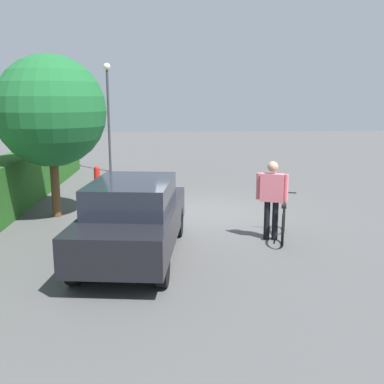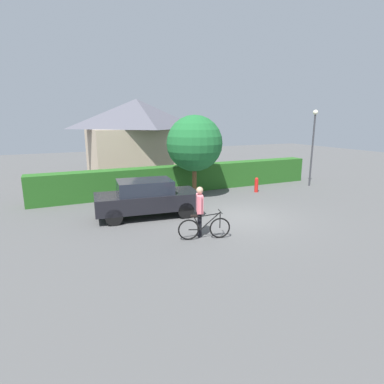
{
  "view_description": "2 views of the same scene",
  "coord_description": "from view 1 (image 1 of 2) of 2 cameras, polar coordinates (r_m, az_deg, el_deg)",
  "views": [
    {
      "loc": [
        -11.82,
        0.85,
        3.04
      ],
      "look_at": [
        -3.84,
        0.46,
        1.38
      ],
      "focal_mm": 42.53,
      "sensor_mm": 36.0,
      "label": 1
    },
    {
      "loc": [
        -6.77,
        -10.3,
        3.89
      ],
      "look_at": [
        -1.88,
        0.33,
        1.15
      ],
      "focal_mm": 29.11,
      "sensor_mm": 36.0,
      "label": 2
    }
  ],
  "objects": [
    {
      "name": "ground_plane",
      "position": [
        12.23,
        1.28,
        -2.67
      ],
      "size": [
        60.0,
        60.0,
        0.0
      ],
      "primitive_type": "plane",
      "color": "#4C4C4C"
    },
    {
      "name": "hedge_row",
      "position": [
        12.81,
        -22.69,
        0.36
      ],
      "size": [
        15.93,
        0.9,
        1.44
      ],
      "primitive_type": "cube",
      "color": "#23581D",
      "rests_on": "ground"
    },
    {
      "name": "parked_car_near",
      "position": [
        8.81,
        -7.38,
        -3.15
      ],
      "size": [
        4.29,
        2.09,
        1.52
      ],
      "color": "black",
      "rests_on": "ground"
    },
    {
      "name": "bicycle",
      "position": [
        10.16,
        11.4,
        -3.64
      ],
      "size": [
        1.72,
        0.64,
        0.94
      ],
      "color": "black",
      "rests_on": "ground"
    },
    {
      "name": "person_rider",
      "position": [
        9.91,
        9.99,
        -0.23
      ],
      "size": [
        0.36,
        0.65,
        1.72
      ],
      "color": "black",
      "rests_on": "ground"
    },
    {
      "name": "street_lamp",
      "position": [
        19.25,
        -10.47,
        10.94
      ],
      "size": [
        0.28,
        0.28,
        4.42
      ],
      "color": "#38383D",
      "rests_on": "ground"
    },
    {
      "name": "tree_kerbside",
      "position": [
        12.06,
        -17.31,
        9.64
      ],
      "size": [
        2.78,
        2.78,
        4.11
      ],
      "color": "brown",
      "rests_on": "ground"
    },
    {
      "name": "fire_hydrant",
      "position": [
        15.6,
        -11.83,
        1.79
      ],
      "size": [
        0.2,
        0.2,
        0.81
      ],
      "color": "red",
      "rests_on": "ground"
    }
  ]
}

